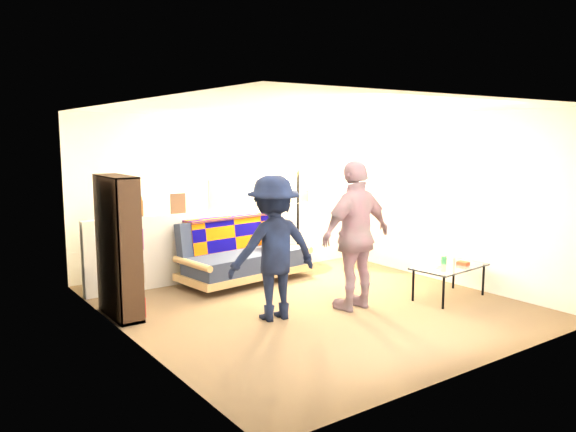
# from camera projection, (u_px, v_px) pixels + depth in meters

# --- Properties ---
(ground) EXTENTS (5.00, 5.00, 0.00)m
(ground) POSITION_uv_depth(u_px,v_px,m) (306.00, 302.00, 7.05)
(ground) COLOR brown
(ground) RESTS_ON ground
(room_shell) EXTENTS (4.60, 5.05, 2.45)m
(room_shell) POSITION_uv_depth(u_px,v_px,m) (285.00, 167.00, 7.20)
(room_shell) COLOR silver
(room_shell) RESTS_ON ground
(half_wall_ledge) EXTENTS (4.45, 0.15, 1.00)m
(half_wall_ledge) POSITION_uv_depth(u_px,v_px,m) (234.00, 241.00, 8.43)
(half_wall_ledge) COLOR silver
(half_wall_ledge) RESTS_ON ground
(ledge_decor) EXTENTS (2.97, 0.02, 0.45)m
(ledge_decor) POSITION_uv_depth(u_px,v_px,m) (221.00, 198.00, 8.19)
(ledge_decor) COLOR brown
(ledge_decor) RESTS_ON half_wall_ledge
(futon_sofa) EXTENTS (1.98, 1.11, 0.81)m
(futon_sofa) POSITION_uv_depth(u_px,v_px,m) (244.00, 255.00, 8.06)
(futon_sofa) COLOR tan
(futon_sofa) RESTS_ON ground
(bookshelf) EXTENTS (0.27, 0.82, 1.63)m
(bookshelf) POSITION_uv_depth(u_px,v_px,m) (119.00, 252.00, 6.41)
(bookshelf) COLOR black
(bookshelf) RESTS_ON ground
(coffee_table) EXTENTS (1.06, 0.65, 0.52)m
(coffee_table) POSITION_uv_depth(u_px,v_px,m) (450.00, 268.00, 7.19)
(coffee_table) COLOR black
(coffee_table) RESTS_ON ground
(floor_lamp) EXTENTS (0.36, 0.30, 1.64)m
(floor_lamp) POSITION_uv_depth(u_px,v_px,m) (298.00, 195.00, 8.76)
(floor_lamp) COLOR black
(floor_lamp) RESTS_ON ground
(person_left) EXTENTS (1.13, 0.74, 1.64)m
(person_left) POSITION_uv_depth(u_px,v_px,m) (273.00, 248.00, 6.33)
(person_left) COLOR black
(person_left) RESTS_ON ground
(person_right) EXTENTS (1.08, 0.51, 1.79)m
(person_right) POSITION_uv_depth(u_px,v_px,m) (356.00, 235.00, 6.69)
(person_right) COLOR #C27E93
(person_right) RESTS_ON ground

